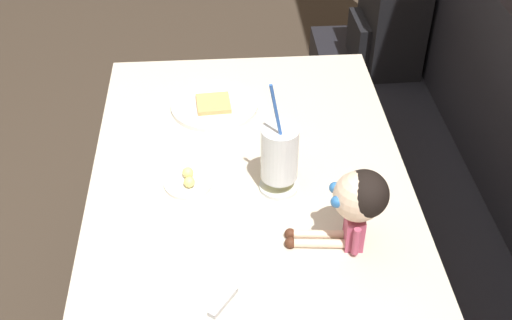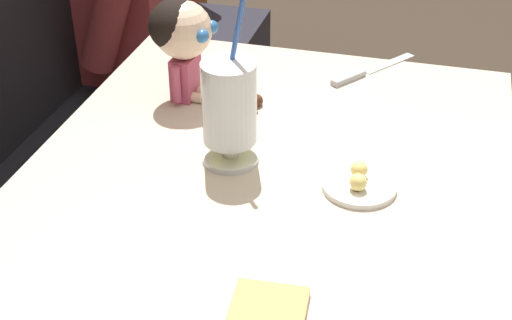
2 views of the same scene
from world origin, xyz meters
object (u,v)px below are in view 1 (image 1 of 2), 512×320
toast_plate (214,105)px  backpack (390,16)px  butter_saucer (188,182)px  milkshake_glass (279,157)px  seated_doll (358,200)px  butter_knife (214,314)px

toast_plate → backpack: backpack is taller
butter_saucer → milkshake_glass: bearing=83.0°
butter_saucer → seated_doll: (0.22, 0.37, 0.12)m
seated_doll → butter_saucer: bearing=-121.0°
butter_knife → seated_doll: 0.38m
milkshake_glass → butter_saucer: milkshake_glass is taller
butter_saucer → backpack: 1.28m
seated_doll → butter_knife: bearing=-60.4°
milkshake_glass → toast_plate: bearing=-157.0°
butter_saucer → toast_plate: bearing=168.0°
butter_saucer → butter_knife: (0.40, 0.06, -0.00)m
toast_plate → butter_saucer: bearing=-12.0°
butter_saucer → butter_knife: bearing=7.9°
milkshake_glass → backpack: size_ratio=0.78×
toast_plate → butter_saucer: butter_saucer is taller
backpack → butter_saucer: bearing=-36.5°
toast_plate → seated_doll: 0.64m
butter_saucer → seated_doll: size_ratio=0.54×
toast_plate → butter_saucer: size_ratio=2.08×
backpack → toast_plate: bearing=-44.8°
toast_plate → milkshake_glass: size_ratio=0.79×
milkshake_glass → butter_saucer: size_ratio=2.62×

